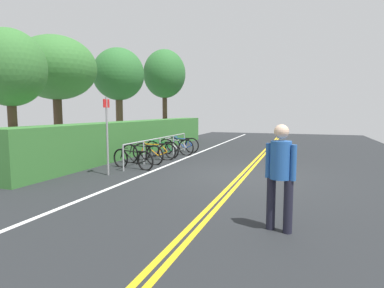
{
  "coord_description": "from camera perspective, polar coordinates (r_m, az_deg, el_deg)",
  "views": [
    {
      "loc": [
        -9.14,
        -1.6,
        1.89
      ],
      "look_at": [
        2.38,
        2.43,
        0.62
      ],
      "focal_mm": 29.45,
      "sensor_mm": 36.0,
      "label": 1
    }
  ],
  "objects": [
    {
      "name": "sign_post_near",
      "position": [
        9.54,
        -15.14,
        2.68
      ],
      "size": [
        0.36,
        0.09,
        2.3
      ],
      "color": "gray",
      "rests_on": "ground_plane"
    },
    {
      "name": "tree_near_left",
      "position": [
        10.64,
        -30.15,
        11.71
      ],
      "size": [
        2.02,
        2.02,
        4.24
      ],
      "color": "#473323",
      "rests_on": "ground_plane"
    },
    {
      "name": "tree_extra",
      "position": [
        19.8,
        -5.0,
        12.45
      ],
      "size": [
        2.57,
        2.57,
        5.64
      ],
      "color": "#473323",
      "rests_on": "ground_plane"
    },
    {
      "name": "centre_line_yellow_outer",
      "position": [
        9.49,
        8.74,
        -5.59
      ],
      "size": [
        33.66,
        0.1,
        0.0
      ],
      "primitive_type": "cube",
      "color": "gold",
      "rests_on": "ground_plane"
    },
    {
      "name": "bike_lane_stripe_white",
      "position": [
        10.33,
        -6.43,
        -4.62
      ],
      "size": [
        33.66,
        0.12,
        0.0
      ],
      "primitive_type": "cube",
      "color": "white",
      "rests_on": "ground_plane"
    },
    {
      "name": "bicycle_3",
      "position": [
        13.02,
        -5.48,
        -0.93
      ],
      "size": [
        0.51,
        1.66,
        0.72
      ],
      "color": "black",
      "rests_on": "ground_plane"
    },
    {
      "name": "pedestrian",
      "position": [
        5.09,
        15.71,
        -4.62
      ],
      "size": [
        0.32,
        0.47,
        1.69
      ],
      "color": "#1E1E2D",
      "rests_on": "ground_plane"
    },
    {
      "name": "hedge_backdrop",
      "position": [
        14.69,
        -9.72,
        1.32
      ],
      "size": [
        14.47,
        1.09,
        1.46
      ],
      "primitive_type": "cube",
      "color": "#387533",
      "rests_on": "ground_plane"
    },
    {
      "name": "bicycle_2",
      "position": [
        12.26,
        -6.8,
        -1.36
      ],
      "size": [
        0.66,
        1.62,
        0.73
      ],
      "color": "black",
      "rests_on": "ground_plane"
    },
    {
      "name": "bicycle_0",
      "position": [
        10.57,
        -10.67,
        -2.71
      ],
      "size": [
        0.54,
        1.72,
        0.68
      ],
      "color": "black",
      "rests_on": "ground_plane"
    },
    {
      "name": "bicycle_1",
      "position": [
        11.47,
        -9.05,
        -1.83
      ],
      "size": [
        0.46,
        1.78,
        0.75
      ],
      "color": "black",
      "rests_on": "ground_plane"
    },
    {
      "name": "ground_plane",
      "position": [
        9.48,
        9.22,
        -5.78
      ],
      "size": [
        37.4,
        12.38,
        0.05
      ],
      "primitive_type": "cube",
      "color": "#232628"
    },
    {
      "name": "bike_rack",
      "position": [
        12.55,
        -5.83,
        0.13
      ],
      "size": [
        5.52,
        0.05,
        0.85
      ],
      "color": "#9EA0A5",
      "rests_on": "ground_plane"
    },
    {
      "name": "tree_far_right",
      "position": [
        16.9,
        -13.17,
        12.06
      ],
      "size": [
        2.61,
        2.61,
        5.1
      ],
      "color": "brown",
      "rests_on": "ground_plane"
    },
    {
      "name": "tree_mid",
      "position": [
        13.9,
        -23.42,
        12.44
      ],
      "size": [
        3.15,
        3.15,
        4.86
      ],
      "color": "#473323",
      "rests_on": "ground_plane"
    },
    {
      "name": "bicycle_5",
      "position": [
        14.66,
        -1.75,
        -0.12
      ],
      "size": [
        0.46,
        1.68,
        0.73
      ],
      "color": "black",
      "rests_on": "ground_plane"
    },
    {
      "name": "centre_line_yellow_inner",
      "position": [
        9.46,
        9.7,
        -5.64
      ],
      "size": [
        33.66,
        0.1,
        0.0
      ],
      "primitive_type": "cube",
      "color": "gold",
      "rests_on": "ground_plane"
    },
    {
      "name": "bicycle_4",
      "position": [
        13.76,
        -2.9,
        -0.49
      ],
      "size": [
        0.46,
        1.74,
        0.75
      ],
      "color": "black",
      "rests_on": "ground_plane"
    }
  ]
}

